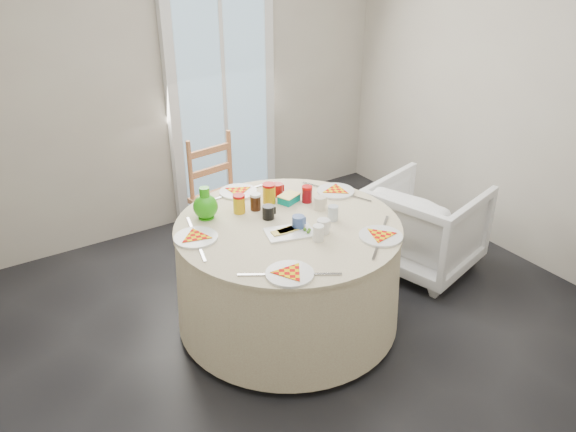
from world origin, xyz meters
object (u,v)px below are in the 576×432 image
table (288,274)px  armchair (426,222)px  wooden_chair (225,201)px  green_pitcher (205,200)px

table → armchair: (1.26, 0.01, 0.02)m
wooden_chair → green_pitcher: 0.91m
armchair → green_pitcher: bearing=63.4°
table → armchair: armchair is taller
table → wooden_chair: bearing=85.7°
armchair → wooden_chair: bearing=34.6°
armchair → green_pitcher: (-1.65, 0.34, 0.48)m
wooden_chair → green_pitcher: size_ratio=4.76×
wooden_chair → armchair: 1.56m
table → armchair: 1.26m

